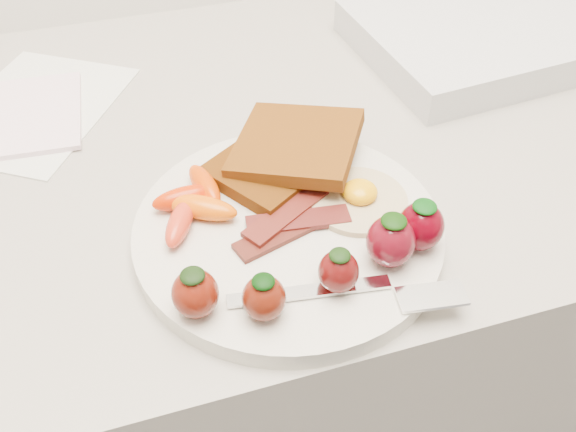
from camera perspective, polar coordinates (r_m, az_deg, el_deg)
name	(u,v)px	position (r m, az deg, el deg)	size (l,w,h in m)	color
counter	(269,364)	(1.03, -1.69, -12.99)	(2.00, 0.60, 0.90)	gray
plate	(288,231)	(0.56, 0.00, -1.39)	(0.27, 0.27, 0.02)	beige
toast_lower	(266,170)	(0.60, -1.97, 4.11)	(0.09, 0.09, 0.01)	#461805
toast_upper	(296,144)	(0.61, 0.74, 6.42)	(0.11, 0.11, 0.01)	#4F2708
fried_egg	(359,198)	(0.58, 6.32, 1.58)	(0.10, 0.10, 0.02)	#EDE4C7
bacon_strips	(289,222)	(0.55, 0.11, -0.54)	(0.11, 0.07, 0.01)	black
baby_carrots	(193,203)	(0.57, -8.41, 1.16)	(0.08, 0.10, 0.02)	red
strawberries	(336,259)	(0.50, 4.27, -3.84)	(0.23, 0.07, 0.05)	#611509
fork	(365,294)	(0.51, 6.84, -6.86)	(0.18, 0.06, 0.00)	silver
paper_sheet	(34,109)	(0.77, -21.65, 8.84)	(0.16, 0.21, 0.00)	silver
notepad	(34,114)	(0.76, -21.66, 8.42)	(0.10, 0.14, 0.01)	silver
appliance	(482,35)	(0.86, 16.85, 15.15)	(0.29, 0.23, 0.04)	silver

